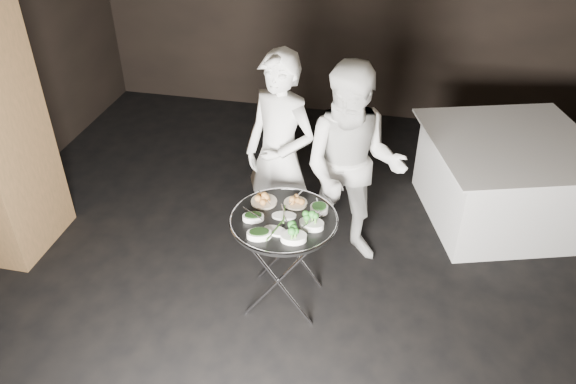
% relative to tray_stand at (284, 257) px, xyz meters
% --- Properties ---
extents(floor, '(6.00, 7.00, 0.05)m').
position_rel_tray_stand_xyz_m(floor, '(-0.02, -0.05, -0.47)').
color(floor, black).
rests_on(floor, ground).
extents(tray_stand, '(0.54, 0.46, 0.80)m').
position_rel_tray_stand_xyz_m(tray_stand, '(0.00, 0.00, 0.00)').
color(tray_stand, silver).
rests_on(tray_stand, floor).
extents(serving_tray, '(0.79, 0.79, 0.04)m').
position_rel_tray_stand_xyz_m(serving_tray, '(0.00, 0.00, 0.36)').
color(serving_tray, black).
rests_on(serving_tray, tray_stand).
extents(potato_plate_a, '(0.20, 0.20, 0.07)m').
position_rel_tray_stand_xyz_m(potato_plate_a, '(-0.19, 0.16, 0.40)').
color(potato_plate_a, beige).
rests_on(potato_plate_a, serving_tray).
extents(potato_plate_b, '(0.18, 0.18, 0.06)m').
position_rel_tray_stand_xyz_m(potato_plate_b, '(0.05, 0.20, 0.40)').
color(potato_plate_b, beige).
rests_on(potato_plate_b, serving_tray).
extents(greens_bowl, '(0.13, 0.13, 0.08)m').
position_rel_tray_stand_xyz_m(greens_bowl, '(0.24, 0.14, 0.40)').
color(greens_bowl, white).
rests_on(greens_bowl, serving_tray).
extents(asparagus_plate_a, '(0.19, 0.13, 0.04)m').
position_rel_tray_stand_xyz_m(asparagus_plate_a, '(-0.00, 0.02, 0.38)').
color(asparagus_plate_a, white).
rests_on(asparagus_plate_a, serving_tray).
extents(asparagus_plate_b, '(0.20, 0.14, 0.04)m').
position_rel_tray_stand_xyz_m(asparagus_plate_b, '(-0.02, -0.16, 0.38)').
color(asparagus_plate_b, white).
rests_on(asparagus_plate_b, serving_tray).
extents(spinach_bowl_a, '(0.18, 0.14, 0.06)m').
position_rel_tray_stand_xyz_m(spinach_bowl_a, '(-0.21, -0.06, 0.40)').
color(spinach_bowl_a, white).
rests_on(spinach_bowl_a, serving_tray).
extents(spinach_bowl_b, '(0.20, 0.16, 0.07)m').
position_rel_tray_stand_xyz_m(spinach_bowl_b, '(-0.12, -0.24, 0.40)').
color(spinach_bowl_b, white).
rests_on(spinach_bowl_b, serving_tray).
extents(broccoli_bowl_a, '(0.19, 0.15, 0.07)m').
position_rel_tray_stand_xyz_m(broccoli_bowl_a, '(0.21, -0.05, 0.40)').
color(broccoli_bowl_a, white).
rests_on(broccoli_bowl_a, serving_tray).
extents(broccoli_bowl_b, '(0.20, 0.17, 0.08)m').
position_rel_tray_stand_xyz_m(broccoli_bowl_b, '(0.12, -0.22, 0.40)').
color(broccoli_bowl_b, white).
rests_on(broccoli_bowl_b, serving_tray).
extents(serving_utensils, '(0.59, 0.44, 0.01)m').
position_rel_tray_stand_xyz_m(serving_utensils, '(0.02, 0.07, 0.42)').
color(serving_utensils, silver).
rests_on(serving_utensils, serving_tray).
extents(waiter_left, '(0.77, 0.66, 1.80)m').
position_rel_tray_stand_xyz_m(waiter_left, '(-0.19, 0.71, 0.45)').
color(waiter_left, silver).
rests_on(waiter_left, floor).
extents(waiter_right, '(0.88, 0.70, 1.77)m').
position_rel_tray_stand_xyz_m(waiter_right, '(0.41, 0.67, 0.44)').
color(waiter_right, silver).
rests_on(waiter_right, floor).
extents(dining_table, '(1.44, 1.44, 0.82)m').
position_rel_tray_stand_xyz_m(dining_table, '(1.76, 1.53, -0.03)').
color(dining_table, white).
rests_on(dining_table, floor).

